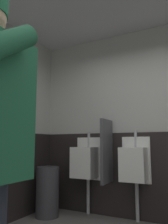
# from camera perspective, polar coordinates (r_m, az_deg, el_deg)

# --- Properties ---
(wall_back) EXTENTS (4.48, 0.12, 2.78)m
(wall_back) POSITION_cam_1_polar(r_m,az_deg,el_deg) (3.40, 19.78, -1.83)
(wall_back) COLOR #B2B2AD
(wall_back) RESTS_ON ground_plane
(wainscot_band_back) EXTENTS (3.88, 0.03, 1.21)m
(wainscot_band_back) POSITION_cam_1_polar(r_m,az_deg,el_deg) (3.33, 20.28, -15.20)
(wainscot_band_back) COLOR black
(wainscot_band_back) RESTS_ON ground_plane
(urinal_left) EXTENTS (0.40, 0.34, 1.24)m
(urinal_left) POSITION_cam_1_polar(r_m,az_deg,el_deg) (3.51, 0.40, -12.51)
(urinal_left) COLOR white
(urinal_left) RESTS_ON ground_plane
(urinal_middle) EXTENTS (0.40, 0.34, 1.24)m
(urinal_middle) POSITION_cam_1_polar(r_m,az_deg,el_deg) (3.25, 12.63, -12.67)
(urinal_middle) COLOR white
(urinal_middle) RESTS_ON ground_plane
(privacy_divider_panel) EXTENTS (0.04, 0.40, 0.90)m
(privacy_divider_panel) POSITION_cam_1_polar(r_m,az_deg,el_deg) (3.29, 5.79, -9.75)
(privacy_divider_panel) COLOR #4C4C51
(trash_bin) EXTENTS (0.33, 0.33, 0.71)m
(trash_bin) POSITION_cam_1_polar(r_m,az_deg,el_deg) (3.55, -9.24, -19.23)
(trash_bin) COLOR #38383D
(trash_bin) RESTS_ON ground_plane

